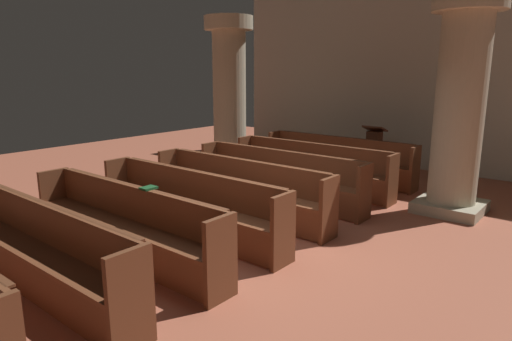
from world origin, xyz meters
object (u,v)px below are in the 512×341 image
object	(u,v)px
pew_row_0	(338,157)
lectern	(373,153)
pew_row_4	(189,202)
pillar_far_side	(229,92)
pew_row_2	(278,175)
pew_row_3	(239,187)
pew_row_6	(38,247)
pillar_aisle_side	(460,102)
pew_row_5	(124,221)
pew_row_1	(311,165)
hymn_book	(148,188)

from	to	relation	value
pew_row_0	lectern	xyz separation A→B (m)	(0.30, 1.11, -0.03)
pew_row_4	pillar_far_side	world-z (taller)	pillar_far_side
pew_row_2	pew_row_4	world-z (taller)	same
pew_row_3	pew_row_6	bearing A→B (deg)	-90.00
pillar_aisle_side	lectern	xyz separation A→B (m)	(-2.25, 1.89, -1.35)
pew_row_5	pillar_far_side	world-z (taller)	pillar_far_side
pew_row_3	pew_row_6	distance (m)	3.18
pew_row_4	lectern	xyz separation A→B (m)	(0.30, 5.35, -0.03)
pew_row_2	pew_row_6	xyz separation A→B (m)	(0.00, -4.24, 0.00)
pew_row_1	pew_row_3	bearing A→B (deg)	-90.00
pew_row_4	pew_row_3	bearing A→B (deg)	90.00
pew_row_2	hymn_book	xyz separation A→B (m)	(0.27, -2.99, 0.43)
pew_row_0	pew_row_4	world-z (taller)	same
pillar_aisle_side	pillar_far_side	size ratio (longest dim) A/B	1.00
pew_row_2	hymn_book	world-z (taller)	hymn_book
pillar_aisle_side	pillar_far_side	world-z (taller)	same
pew_row_0	pillar_aisle_side	size ratio (longest dim) A/B	0.97
pew_row_2	pillar_far_side	world-z (taller)	pillar_far_side
pew_row_4	pillar_aisle_side	size ratio (longest dim) A/B	0.97
pew_row_6	lectern	size ratio (longest dim) A/B	3.11
pew_row_3	pillar_far_side	distance (m)	3.79
pew_row_6	pillar_aisle_side	distance (m)	6.28
pew_row_4	hymn_book	xyz separation A→B (m)	(0.27, -0.87, 0.43)
pew_row_6	lectern	bearing A→B (deg)	87.71
hymn_book	pew_row_6	bearing A→B (deg)	-102.06
pillar_far_side	lectern	bearing A→B (deg)	32.17
pew_row_1	pillar_aisle_side	size ratio (longest dim) A/B	0.97
pew_row_0	pew_row_2	world-z (taller)	same
pew_row_1	hymn_book	size ratio (longest dim) A/B	18.01
pew_row_2	pew_row_6	distance (m)	4.24
lectern	pew_row_2	bearing A→B (deg)	-95.28
pew_row_1	pillar_aisle_side	xyz separation A→B (m)	(2.55, 0.28, 1.32)
pew_row_1	pew_row_6	distance (m)	5.30
lectern	hymn_book	bearing A→B (deg)	-90.29
pillar_aisle_side	pew_row_5	bearing A→B (deg)	-119.42
pew_row_1	pew_row_4	xyz separation A→B (m)	(0.00, -3.18, 0.00)
pew_row_0	lectern	distance (m)	1.15
pew_row_1	pillar_far_side	xyz separation A→B (m)	(-2.50, 0.41, 1.32)
pew_row_6	pillar_aisle_side	xyz separation A→B (m)	(2.55, 5.58, 1.32)
lectern	pillar_aisle_side	bearing A→B (deg)	-40.05
pew_row_0	pew_row_4	distance (m)	4.24
pew_row_0	pew_row_2	size ratio (longest dim) A/B	1.00
pew_row_4	pew_row_6	distance (m)	2.12
pew_row_0	pew_row_5	distance (m)	5.30
pew_row_4	pillar_aisle_side	bearing A→B (deg)	53.61
hymn_book	pew_row_2	bearing A→B (deg)	95.09
pew_row_1	pew_row_2	xyz separation A→B (m)	(0.00, -1.06, 0.00)
pew_row_1	lectern	world-z (taller)	lectern
pew_row_4	hymn_book	distance (m)	1.01
pew_row_5	pew_row_3	bearing A→B (deg)	90.00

